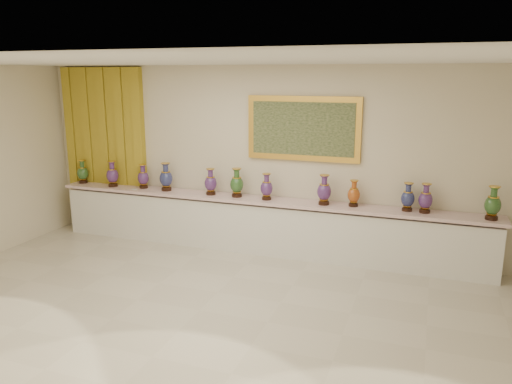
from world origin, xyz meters
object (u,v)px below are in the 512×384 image
counter (260,226)px  vase_1 (112,175)px  vase_0 (83,173)px  vase_2 (143,178)px

counter → vase_1: (-2.76, -0.05, 0.67)m
vase_0 → vase_2: vase_0 is taller
vase_2 → vase_0: bearing=-179.5°
counter → vase_0: (-3.45, 0.01, 0.66)m
vase_1 → vase_2: 0.59m
counter → vase_1: bearing=-178.9°
counter → vase_1: vase_1 is taller
counter → vase_2: (-2.18, 0.02, 0.65)m
counter → vase_1: size_ratio=15.84×
counter → vase_2: bearing=179.5°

